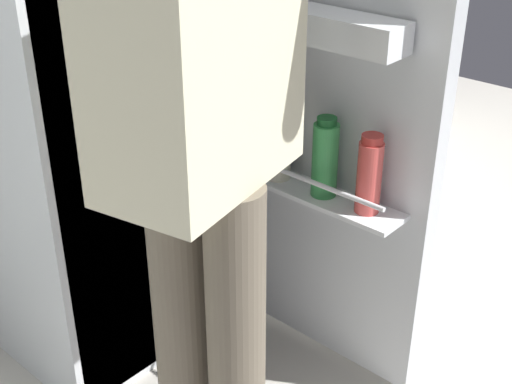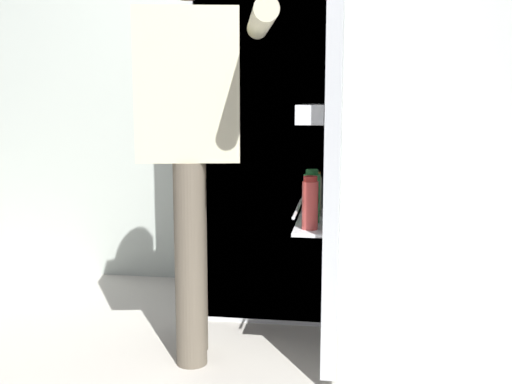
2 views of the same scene
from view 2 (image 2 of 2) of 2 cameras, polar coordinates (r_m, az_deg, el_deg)
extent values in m
plane|color=#B7B2A8|center=(2.61, -0.58, -14.27)|extent=(5.76, 5.76, 0.00)
cube|color=beige|center=(3.34, 2.01, 12.92)|extent=(4.40, 0.10, 2.53)
cube|color=silver|center=(2.97, 1.14, 4.79)|extent=(0.62, 0.64, 1.63)
cube|color=white|center=(2.66, 0.26, 4.32)|extent=(0.58, 0.01, 1.59)
cube|color=white|center=(2.72, 0.40, 2.73)|extent=(0.54, 0.09, 0.01)
cube|color=silver|center=(2.34, 7.38, 3.45)|extent=(0.06, 0.59, 1.56)
cube|color=white|center=(2.38, 5.25, -2.83)|extent=(0.11, 0.50, 0.01)
cylinder|color=silver|center=(2.37, 4.06, -1.35)|extent=(0.01, 0.48, 0.01)
cube|color=white|center=(2.33, 5.39, 7.39)|extent=(0.10, 0.43, 0.07)
cylinder|color=#EDE5CC|center=(2.48, 5.43, -0.37)|extent=(0.07, 0.07, 0.16)
cylinder|color=#B78933|center=(2.46, 5.46, 1.65)|extent=(0.06, 0.06, 0.02)
cylinder|color=#DB4C47|center=(2.21, 5.14, -1.28)|extent=(0.06, 0.06, 0.18)
cylinder|color=#B22D28|center=(2.19, 5.17, 1.25)|extent=(0.05, 0.05, 0.02)
cylinder|color=green|center=(2.33, 5.29, -0.60)|extent=(0.06, 0.06, 0.19)
cylinder|color=#195B28|center=(2.31, 5.32, 1.90)|extent=(0.05, 0.05, 0.02)
cylinder|color=#665B4C|center=(2.46, -6.05, -6.04)|extent=(0.12, 0.12, 0.79)
cylinder|color=#665B4C|center=(2.33, -6.23, -6.91)|extent=(0.12, 0.12, 0.79)
cube|color=beige|center=(2.31, -6.42, 9.91)|extent=(0.42, 0.29, 0.56)
cylinder|color=beige|center=(2.50, -6.14, 9.29)|extent=(0.08, 0.08, 0.53)
cylinder|color=beige|center=(2.14, 0.51, 15.98)|extent=(0.18, 0.53, 0.08)
camera|label=1|loc=(1.99, -37.05, 16.96)|focal=48.69mm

